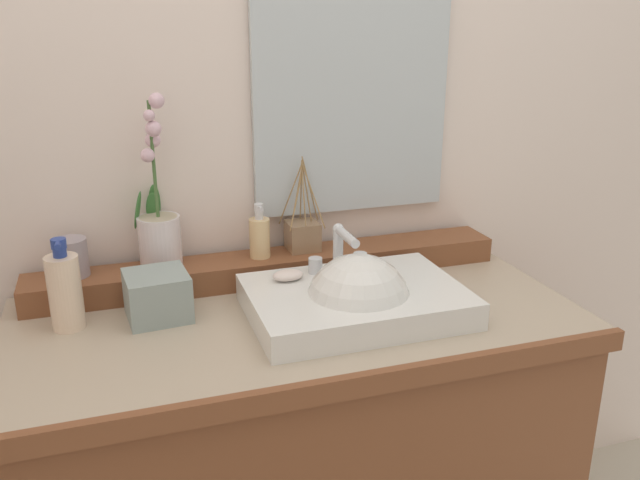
# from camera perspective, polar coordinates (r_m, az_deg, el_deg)

# --- Properties ---
(wall_back) EXTENTS (2.75, 0.20, 2.67)m
(wall_back) POSITION_cam_1_polar(r_m,az_deg,el_deg) (1.71, -6.03, 14.83)
(wall_back) COLOR silver
(wall_back) RESTS_ON ground
(vanity_cabinet) EXTENTS (1.23, 0.59, 0.84)m
(vanity_cabinet) POSITION_cam_1_polar(r_m,az_deg,el_deg) (1.68, -1.79, -19.28)
(vanity_cabinet) COLOR brown
(vanity_cabinet) RESTS_ON ground
(back_ledge) EXTENTS (1.16, 0.12, 0.06)m
(back_ledge) POSITION_cam_1_polar(r_m,az_deg,el_deg) (1.64, -4.10, -2.34)
(back_ledge) COLOR brown
(back_ledge) RESTS_ON vanity_cabinet
(sink_basin) EXTENTS (0.46, 0.33, 0.26)m
(sink_basin) POSITION_cam_1_polar(r_m,az_deg,el_deg) (1.44, 3.20, -5.48)
(sink_basin) COLOR white
(sink_basin) RESTS_ON vanity_cabinet
(soap_bar) EXTENTS (0.07, 0.04, 0.02)m
(soap_bar) POSITION_cam_1_polar(r_m,az_deg,el_deg) (1.48, -2.78, -3.06)
(soap_bar) COLOR silver
(soap_bar) RESTS_ON sink_basin
(potted_plant) EXTENTS (0.11, 0.12, 0.40)m
(potted_plant) POSITION_cam_1_polar(r_m,az_deg,el_deg) (1.58, -13.76, 1.31)
(potted_plant) COLOR silver
(potted_plant) RESTS_ON back_ledge
(soap_dispenser) EXTENTS (0.05, 0.05, 0.13)m
(soap_dispenser) POSITION_cam_1_polar(r_m,az_deg,el_deg) (1.61, -5.23, 0.35)
(soap_dispenser) COLOR #E2BE85
(soap_dispenser) RESTS_ON back_ledge
(tumbler_cup) EXTENTS (0.07, 0.07, 0.09)m
(tumbler_cup) POSITION_cam_1_polar(r_m,az_deg,el_deg) (1.59, -20.68, -1.43)
(tumbler_cup) COLOR #9C8F96
(tumbler_cup) RESTS_ON back_ledge
(reed_diffuser) EXTENTS (0.11, 0.08, 0.24)m
(reed_diffuser) POSITION_cam_1_polar(r_m,az_deg,el_deg) (1.66, -1.52, 0.48)
(reed_diffuser) COLOR #8E6C4E
(reed_diffuser) RESTS_ON back_ledge
(lotion_bottle) EXTENTS (0.07, 0.07, 0.20)m
(lotion_bottle) POSITION_cam_1_polar(r_m,az_deg,el_deg) (1.46, -21.16, -4.09)
(lotion_bottle) COLOR beige
(lotion_bottle) RESTS_ON vanity_cabinet
(tissue_box) EXTENTS (0.14, 0.14, 0.10)m
(tissue_box) POSITION_cam_1_polar(r_m,az_deg,el_deg) (1.47, -13.86, -4.68)
(tissue_box) COLOR gray
(tissue_box) RESTS_ON vanity_cabinet
(mirror) EXTENTS (0.51, 0.02, 0.56)m
(mirror) POSITION_cam_1_polar(r_m,az_deg,el_deg) (1.68, 2.79, 11.90)
(mirror) COLOR silver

